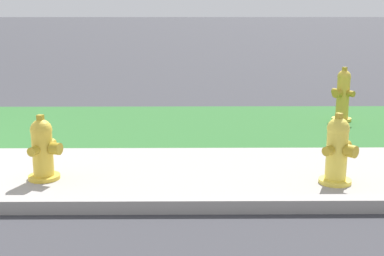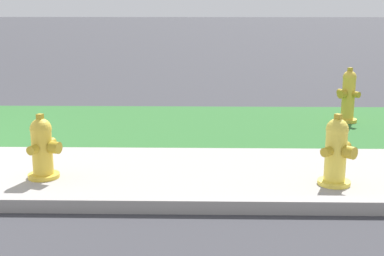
{
  "view_description": "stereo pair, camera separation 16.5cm",
  "coord_description": "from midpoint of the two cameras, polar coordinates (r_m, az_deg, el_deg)",
  "views": [
    {
      "loc": [
        4.43,
        -5.31,
        1.74
      ],
      "look_at": [
        4.48,
        0.36,
        0.4
      ],
      "focal_mm": 50.0,
      "sensor_mm": 36.0,
      "label": 1
    },
    {
      "loc": [
        4.59,
        -5.31,
        1.74
      ],
      "look_at": [
        4.48,
        0.36,
        0.4
      ],
      "focal_mm": 50.0,
      "sensor_mm": 36.0,
      "label": 2
    }
  ],
  "objects": [
    {
      "name": "fire_hydrant_by_grass_verge",
      "position": [
        5.33,
        16.0,
        -2.47
      ],
      "size": [
        0.35,
        0.35,
        0.71
      ],
      "rotation": [
        0.0,
        0.0,
        3.87
      ],
      "color": "yellow",
      "rests_on": "ground"
    },
    {
      "name": "fire_hydrant_at_driveway",
      "position": [
        8.21,
        16.87,
        3.28
      ],
      "size": [
        0.34,
        0.34,
        0.81
      ],
      "rotation": [
        0.0,
        0.0,
        2.24
      ],
      "color": "gold",
      "rests_on": "ground"
    },
    {
      "name": "fire_hydrant_near_corner",
      "position": [
        5.52,
        -14.83,
        -2.12
      ],
      "size": [
        0.37,
        0.39,
        0.67
      ],
      "rotation": [
        0.0,
        0.0,
        4.38
      ],
      "color": "gold",
      "rests_on": "ground"
    }
  ]
}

